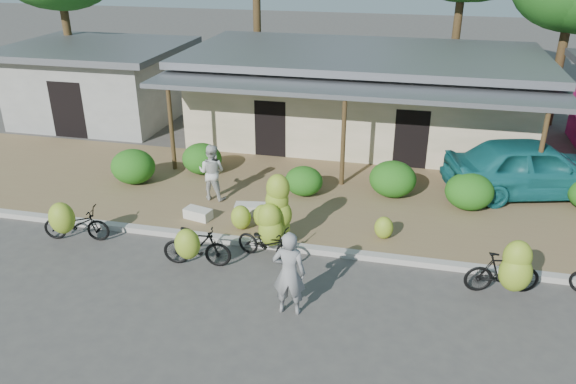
% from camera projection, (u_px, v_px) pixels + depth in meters
% --- Properties ---
extents(ground, '(100.00, 100.00, 0.00)m').
position_uv_depth(ground, '(301.00, 299.00, 12.24)').
color(ground, '#444240').
rests_on(ground, ground).
extents(sidewalk, '(60.00, 6.00, 0.12)m').
position_uv_depth(sidewalk, '(336.00, 200.00, 16.64)').
color(sidewalk, olive).
rests_on(sidewalk, ground).
extents(curb, '(60.00, 0.25, 0.15)m').
position_uv_depth(curb, '(318.00, 250.00, 13.98)').
color(curb, '#A8A399').
rests_on(curb, ground).
extents(shop_main, '(13.00, 8.50, 3.35)m').
position_uv_depth(shop_main, '(361.00, 95.00, 21.20)').
color(shop_main, beige).
rests_on(shop_main, ground).
extents(shop_grey, '(7.00, 6.00, 3.15)m').
position_uv_depth(shop_grey, '(99.00, 82.00, 23.56)').
color(shop_grey, '#9D9D98').
rests_on(shop_grey, ground).
extents(hedge_0, '(1.39, 1.25, 1.08)m').
position_uv_depth(hedge_0, '(133.00, 167.00, 17.47)').
color(hedge_0, '#215C15').
rests_on(hedge_0, sidewalk).
extents(hedge_1, '(1.29, 1.16, 1.01)m').
position_uv_depth(hedge_1, '(202.00, 159.00, 18.19)').
color(hedge_1, '#215C15').
rests_on(hedge_1, sidewalk).
extents(hedge_2, '(1.13, 1.02, 0.88)m').
position_uv_depth(hedge_2, '(304.00, 181.00, 16.69)').
color(hedge_2, '#215C15').
rests_on(hedge_2, sidewalk).
extents(hedge_3, '(1.38, 1.24, 1.08)m').
position_uv_depth(hedge_3, '(393.00, 179.00, 16.58)').
color(hedge_3, '#215C15').
rests_on(hedge_3, sidewalk).
extents(hedge_4, '(1.35, 1.22, 1.05)m').
position_uv_depth(hedge_4, '(469.00, 191.00, 15.81)').
color(hedge_4, '#215C15').
rests_on(hedge_4, sidewalk).
extents(bike_far_left, '(1.80, 1.35, 1.36)m').
position_uv_depth(bike_far_left, '(73.00, 223.00, 14.25)').
color(bike_far_left, black).
rests_on(bike_far_left, ground).
extents(bike_left, '(1.70, 1.21, 1.31)m').
position_uv_depth(bike_left, '(195.00, 246.00, 13.12)').
color(bike_left, black).
rests_on(bike_left, ground).
extents(bike_center, '(1.73, 1.33, 2.03)m').
position_uv_depth(bike_center, '(272.00, 225.00, 13.67)').
color(bike_center, black).
rests_on(bike_center, ground).
extents(bike_right, '(1.70, 1.31, 1.62)m').
position_uv_depth(bike_right, '(508.00, 270.00, 11.95)').
color(bike_right, black).
rests_on(bike_right, ground).
extents(loose_banana_a, '(0.54, 0.46, 0.67)m').
position_uv_depth(loose_banana_a, '(241.00, 217.00, 14.77)').
color(loose_banana_a, '#93AB2A').
rests_on(loose_banana_a, sidewalk).
extents(loose_banana_b, '(0.52, 0.44, 0.65)m').
position_uv_depth(loose_banana_b, '(263.00, 216.00, 14.87)').
color(loose_banana_b, '#93AB2A').
rests_on(loose_banana_b, sidewalk).
extents(loose_banana_c, '(0.48, 0.41, 0.60)m').
position_uv_depth(loose_banana_c, '(384.00, 228.00, 14.32)').
color(loose_banana_c, '#93AB2A').
rests_on(loose_banana_c, sidewalk).
extents(sack_near, '(0.90, 0.53, 0.30)m').
position_uv_depth(sack_near, '(250.00, 209.00, 15.63)').
color(sack_near, silver).
rests_on(sack_near, sidewalk).
extents(sack_far, '(0.82, 0.55, 0.28)m').
position_uv_depth(sack_far, '(198.00, 214.00, 15.40)').
color(sack_far, silver).
rests_on(sack_far, sidewalk).
extents(vendor, '(0.71, 0.48, 1.89)m').
position_uv_depth(vendor, '(289.00, 273.00, 11.43)').
color(vendor, gray).
rests_on(vendor, ground).
extents(bystander, '(0.86, 0.69, 1.67)m').
position_uv_depth(bystander, '(212.00, 172.00, 16.29)').
color(bystander, silver).
rests_on(bystander, sidewalk).
extents(teal_van, '(5.43, 3.33, 1.73)m').
position_uv_depth(teal_van, '(532.00, 167.00, 16.56)').
color(teal_van, '#17676B').
rests_on(teal_van, sidewalk).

